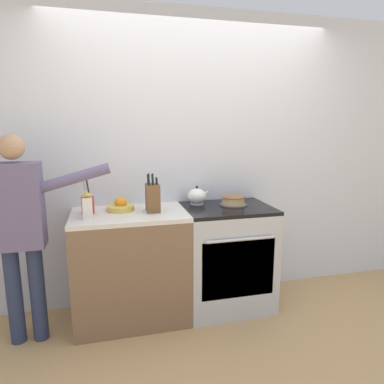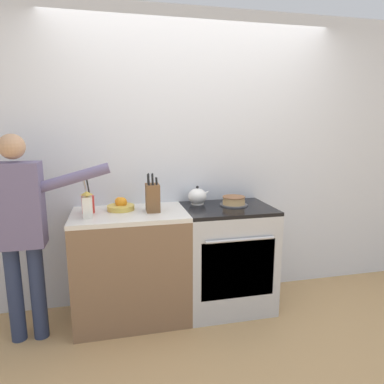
{
  "view_description": "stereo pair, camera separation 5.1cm",
  "coord_description": "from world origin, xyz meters",
  "px_view_note": "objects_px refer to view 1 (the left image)",
  "views": [
    {
      "loc": [
        -0.76,
        -2.42,
        1.62
      ],
      "look_at": [
        -0.09,
        0.27,
        1.07
      ],
      "focal_mm": 32.0,
      "sensor_mm": 36.0,
      "label": 1
    },
    {
      "loc": [
        -0.72,
        -2.43,
        1.62
      ],
      "look_at": [
        -0.09,
        0.27,
        1.07
      ],
      "focal_mm": 32.0,
      "sensor_mm": 36.0,
      "label": 2
    }
  ],
  "objects_px": {
    "layer_cake": "(233,201)",
    "milk_carton": "(87,206)",
    "utensil_crock": "(88,204)",
    "person_baker": "(20,223)",
    "fruit_bowl": "(121,205)",
    "knife_block": "(153,197)",
    "tea_kettle": "(197,196)",
    "stove_range": "(227,257)"
  },
  "relations": [
    {
      "from": "fruit_bowl",
      "to": "person_baker",
      "type": "distance_m",
      "value": 0.75
    },
    {
      "from": "layer_cake",
      "to": "knife_block",
      "type": "xyz_separation_m",
      "value": [
        -0.72,
        -0.05,
        0.08
      ]
    },
    {
      "from": "knife_block",
      "to": "fruit_bowl",
      "type": "relative_size",
      "value": 1.43
    },
    {
      "from": "knife_block",
      "to": "milk_carton",
      "type": "relative_size",
      "value": 1.55
    },
    {
      "from": "milk_carton",
      "to": "person_baker",
      "type": "distance_m",
      "value": 0.48
    },
    {
      "from": "fruit_bowl",
      "to": "layer_cake",
      "type": "bearing_deg",
      "value": -3.6
    },
    {
      "from": "knife_block",
      "to": "layer_cake",
      "type": "bearing_deg",
      "value": 4.25
    },
    {
      "from": "knife_block",
      "to": "fruit_bowl",
      "type": "bearing_deg",
      "value": 155.73
    },
    {
      "from": "layer_cake",
      "to": "fruit_bowl",
      "type": "relative_size",
      "value": 1.1
    },
    {
      "from": "stove_range",
      "to": "knife_block",
      "type": "distance_m",
      "value": 0.87
    },
    {
      "from": "tea_kettle",
      "to": "milk_carton",
      "type": "height_order",
      "value": "milk_carton"
    },
    {
      "from": "fruit_bowl",
      "to": "tea_kettle",
      "type": "bearing_deg",
      "value": 5.15
    },
    {
      "from": "knife_block",
      "to": "utensil_crock",
      "type": "bearing_deg",
      "value": 172.81
    },
    {
      "from": "layer_cake",
      "to": "person_baker",
      "type": "height_order",
      "value": "person_baker"
    },
    {
      "from": "milk_carton",
      "to": "layer_cake",
      "type": "bearing_deg",
      "value": 6.32
    },
    {
      "from": "layer_cake",
      "to": "milk_carton",
      "type": "height_order",
      "value": "milk_carton"
    },
    {
      "from": "fruit_bowl",
      "to": "stove_range",
      "type": "bearing_deg",
      "value": -6.74
    },
    {
      "from": "person_baker",
      "to": "milk_carton",
      "type": "bearing_deg",
      "value": 2.18
    },
    {
      "from": "stove_range",
      "to": "fruit_bowl",
      "type": "distance_m",
      "value": 1.04
    },
    {
      "from": "utensil_crock",
      "to": "fruit_bowl",
      "type": "bearing_deg",
      "value": 11.08
    },
    {
      "from": "fruit_bowl",
      "to": "milk_carton",
      "type": "xyz_separation_m",
      "value": [
        -0.25,
        -0.2,
        0.06
      ]
    },
    {
      "from": "knife_block",
      "to": "utensil_crock",
      "type": "relative_size",
      "value": 1.0
    },
    {
      "from": "fruit_bowl",
      "to": "person_baker",
      "type": "xyz_separation_m",
      "value": [
        -0.72,
        -0.24,
        -0.03
      ]
    },
    {
      "from": "stove_range",
      "to": "tea_kettle",
      "type": "relative_size",
      "value": 4.57
    },
    {
      "from": "utensil_crock",
      "to": "person_baker",
      "type": "distance_m",
      "value": 0.5
    },
    {
      "from": "stove_range",
      "to": "fruit_bowl",
      "type": "height_order",
      "value": "fruit_bowl"
    },
    {
      "from": "utensil_crock",
      "to": "fruit_bowl",
      "type": "xyz_separation_m",
      "value": [
        0.26,
        0.05,
        -0.04
      ]
    },
    {
      "from": "fruit_bowl",
      "to": "knife_block",
      "type": "bearing_deg",
      "value": -24.27
    },
    {
      "from": "utensil_crock",
      "to": "layer_cake",
      "type": "bearing_deg",
      "value": -0.51
    },
    {
      "from": "layer_cake",
      "to": "milk_carton",
      "type": "distance_m",
      "value": 1.23
    },
    {
      "from": "layer_cake",
      "to": "tea_kettle",
      "type": "relative_size",
      "value": 1.21
    },
    {
      "from": "tea_kettle",
      "to": "utensil_crock",
      "type": "height_order",
      "value": "utensil_crock"
    },
    {
      "from": "stove_range",
      "to": "tea_kettle",
      "type": "distance_m",
      "value": 0.6
    },
    {
      "from": "stove_range",
      "to": "layer_cake",
      "type": "relative_size",
      "value": 3.78
    },
    {
      "from": "milk_carton",
      "to": "fruit_bowl",
      "type": "bearing_deg",
      "value": 38.05
    },
    {
      "from": "stove_range",
      "to": "utensil_crock",
      "type": "xyz_separation_m",
      "value": [
        -1.16,
        0.06,
        0.54
      ]
    },
    {
      "from": "stove_range",
      "to": "milk_carton",
      "type": "distance_m",
      "value": 1.28
    },
    {
      "from": "stove_range",
      "to": "milk_carton",
      "type": "relative_size",
      "value": 4.49
    },
    {
      "from": "layer_cake",
      "to": "tea_kettle",
      "type": "distance_m",
      "value": 0.32
    },
    {
      "from": "tea_kettle",
      "to": "knife_block",
      "type": "relative_size",
      "value": 0.63
    },
    {
      "from": "person_baker",
      "to": "knife_block",
      "type": "bearing_deg",
      "value": 4.47
    },
    {
      "from": "stove_range",
      "to": "layer_cake",
      "type": "bearing_deg",
      "value": 33.29
    }
  ]
}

